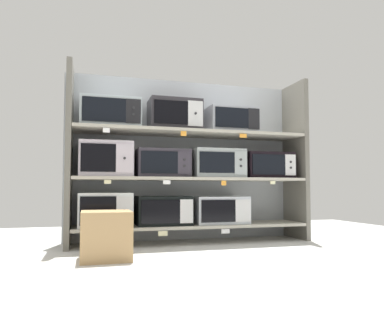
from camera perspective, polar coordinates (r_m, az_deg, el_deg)
ground at (r=2.91m, az=5.51°, el=-14.33°), size 6.37×6.00×0.02m
back_panel at (r=4.07m, az=-0.99°, el=1.28°), size 2.57×0.04×1.74m
upright_left at (r=3.68m, az=-18.54°, el=1.93°), size 0.05×0.48×1.74m
upright_right at (r=4.31m, az=15.76°, el=1.15°), size 0.05×0.48×1.74m
shelf_0 at (r=3.82m, az=0.00°, el=-8.91°), size 2.37×0.48×0.03m
microwave_0 at (r=3.67m, az=-13.35°, el=-6.29°), size 0.50×0.43×0.32m
microwave_1 at (r=3.74m, az=-4.50°, el=-6.59°), size 0.54×0.39×0.29m
microwave_2 at (r=3.90m, az=4.24°, el=-6.49°), size 0.56×0.40×0.28m
price_tag_0 at (r=3.45m, az=-14.05°, el=-10.06°), size 0.07×0.00×0.03m
price_tag_1 at (r=3.51m, az=-4.54°, el=-10.11°), size 0.09×0.00×0.05m
price_tag_2 at (r=3.68m, az=5.23°, el=-9.76°), size 0.09×0.00×0.04m
shelf_1 at (r=3.81m, az=0.00°, el=-1.73°), size 2.37×0.48×0.03m
microwave_3 at (r=3.67m, az=-13.24°, el=1.29°), size 0.50×0.42×0.34m
microwave_4 at (r=3.74m, az=-4.60°, el=0.70°), size 0.53×0.36×0.28m
microwave_5 at (r=3.89m, az=3.78°, el=0.66°), size 0.53×0.42×0.30m
microwave_6 at (r=4.12m, az=11.43°, el=0.37°), size 0.54×0.37×0.28m
price_tag_3 at (r=3.42m, az=-12.96°, el=-2.11°), size 0.06×0.00×0.04m
price_tag_4 at (r=3.49m, az=-3.93°, el=-2.22°), size 0.07×0.00×0.04m
price_tag_5 at (r=3.65m, az=4.95°, el=-2.34°), size 0.05×0.00×0.05m
price_tag_6 at (r=3.88m, az=12.43°, el=-2.23°), size 0.06×0.00×0.03m
shelf_2 at (r=3.85m, az=0.00°, el=5.41°), size 2.37×0.48×0.03m
microwave_7 at (r=3.74m, az=-12.57°, el=8.24°), size 0.58×0.37×0.29m
microwave_8 at (r=3.83m, az=-2.71°, el=8.11°), size 0.53×0.34×0.32m
microwave_9 at (r=4.01m, az=6.06°, el=7.28°), size 0.52×0.36×0.27m
price_tag_7 at (r=3.46m, az=-13.15°, el=5.75°), size 0.06×0.00×0.04m
price_tag_8 at (r=3.57m, az=-1.32°, el=5.37°), size 0.06×0.00×0.05m
price_tag_9 at (r=3.77m, az=7.94°, el=4.99°), size 0.08×0.00×0.04m
shipping_carton at (r=2.99m, az=-13.20°, el=-10.12°), size 0.38×0.38×0.38m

